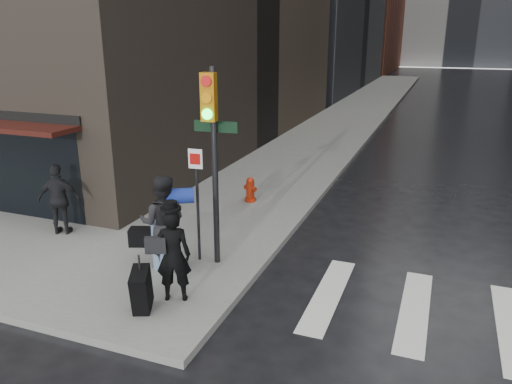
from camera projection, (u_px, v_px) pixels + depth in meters
The scene contains 7 objects.
ground at pixel (144, 286), 9.91m from camera, with size 140.00×140.00×0.00m, color black.
sidewalk_left at pixel (365, 106), 33.91m from camera, with size 4.00×50.00×0.15m, color slate.
man_overcoat at pixel (167, 261), 8.82m from camera, with size 0.96×1.26×1.92m.
man_jeans at pixel (163, 222), 10.10m from camera, with size 1.44×1.04×1.98m.
man_greycoat at pixel (60, 200), 11.88m from camera, with size 1.09×0.74×1.72m.
traffic_light at pixel (211, 142), 9.76m from camera, with size 1.01×0.48×4.06m.
fire_hydrant at pixel (250, 191), 14.35m from camera, with size 0.42×0.32×0.72m.
Camera 1 is at (5.25, -7.48, 4.81)m, focal length 35.00 mm.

